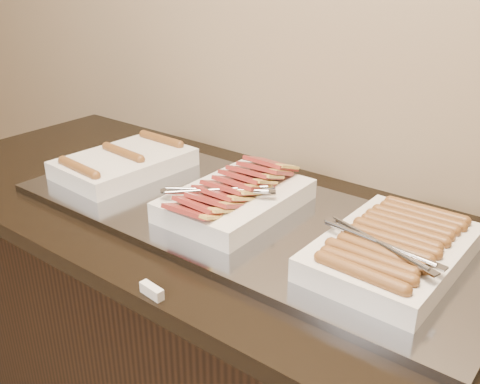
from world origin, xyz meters
name	(u,v)px	position (x,y,z in m)	size (l,w,h in m)	color
counter	(239,360)	(0.00, 2.13, 0.45)	(2.06, 0.76, 0.90)	black
warming_tray	(246,217)	(0.02, 2.13, 0.91)	(1.20, 0.50, 0.02)	gray
dish_left	(125,163)	(-0.41, 2.13, 0.95)	(0.26, 0.37, 0.07)	white
dish_center	(235,197)	(-0.01, 2.13, 0.96)	(0.25, 0.38, 0.10)	white
dish_right	(392,248)	(0.39, 2.13, 0.95)	(0.27, 0.38, 0.08)	white
label_holder	(152,291)	(0.07, 1.77, 0.91)	(0.06, 0.02, 0.02)	white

